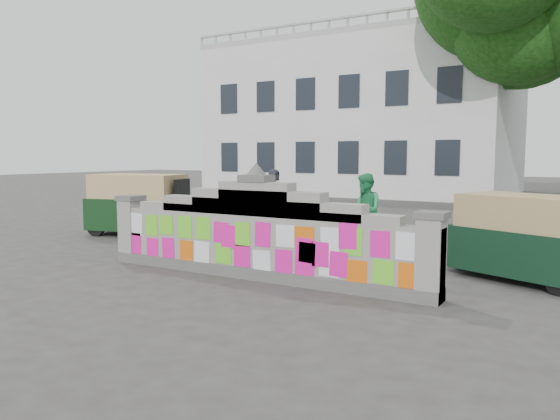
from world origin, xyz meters
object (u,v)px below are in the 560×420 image
at_px(rickshaw_right, 522,236).
at_px(pedestrian, 365,211).
at_px(rickshaw_left, 141,204).
at_px(cyclist_bike, 276,227).
at_px(cyclist_rider, 276,214).

bearing_deg(rickshaw_right, pedestrian, -1.60).
bearing_deg(rickshaw_left, rickshaw_right, -16.22).
distance_m(cyclist_bike, rickshaw_right, 5.43).
distance_m(pedestrian, rickshaw_right, 3.78).
bearing_deg(cyclist_rider, rickshaw_left, 101.08).
relative_size(cyclist_rider, rickshaw_right, 0.57).
bearing_deg(cyclist_bike, pedestrian, -60.70).
height_order(pedestrian, rickshaw_right, pedestrian).
height_order(cyclist_bike, pedestrian, pedestrian).
relative_size(cyclist_rider, rickshaw_left, 0.52).
xyz_separation_m(cyclist_bike, rickshaw_left, (-4.08, -0.22, 0.38)).
bearing_deg(rickshaw_right, cyclist_rider, 13.80).
relative_size(cyclist_bike, cyclist_rider, 1.12).
relative_size(cyclist_bike, pedestrian, 1.01).
distance_m(cyclist_bike, cyclist_rider, 0.32).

